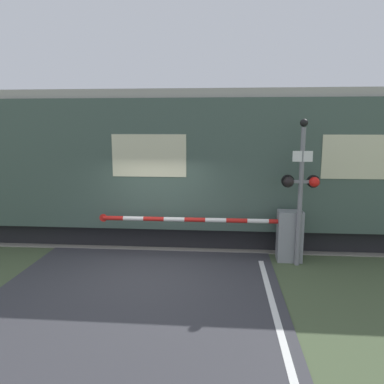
{
  "coord_description": "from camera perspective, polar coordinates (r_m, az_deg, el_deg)",
  "views": [
    {
      "loc": [
        1.68,
        -7.93,
        3.33
      ],
      "look_at": [
        0.87,
        1.76,
        1.6
      ],
      "focal_mm": 35.0,
      "sensor_mm": 36.0,
      "label": 1
    }
  ],
  "objects": [
    {
      "name": "ground_plane",
      "position": [
        8.77,
        -6.79,
        -12.3
      ],
      "size": [
        80.0,
        80.0,
        0.0
      ],
      "primitive_type": "plane",
      "color": "#475638"
    },
    {
      "name": "signal_post",
      "position": [
        9.08,
        16.26,
        1.09
      ],
      "size": [
        0.89,
        0.26,
        3.48
      ],
      "color": "gray",
      "rests_on": "ground_plane"
    },
    {
      "name": "crossing_barrier",
      "position": [
        9.56,
        12.59,
        -6.18
      ],
      "size": [
        5.11,
        0.44,
        1.27
      ],
      "color": "gray",
      "rests_on": "ground_plane"
    },
    {
      "name": "track_bed",
      "position": [
        11.72,
        -3.68,
        -6.31
      ],
      "size": [
        36.0,
        3.2,
        0.13
      ],
      "color": "gray",
      "rests_on": "ground_plane"
    },
    {
      "name": "train",
      "position": [
        11.34,
        -4.96,
        4.21
      ],
      "size": [
        19.34,
        3.19,
        4.26
      ],
      "color": "black",
      "rests_on": "ground_plane"
    }
  ]
}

